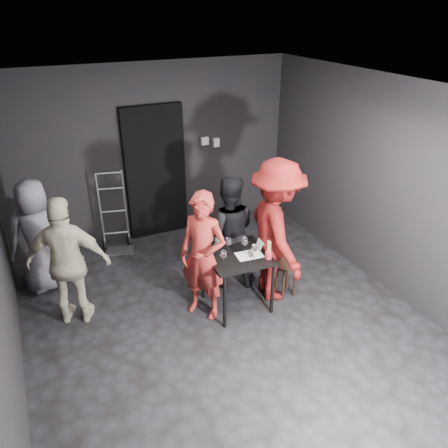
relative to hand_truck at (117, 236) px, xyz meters
name	(u,v)px	position (x,y,z in m)	size (l,w,h in m)	color
floor	(222,317)	(0.76, -2.18, -0.23)	(4.50, 5.00, 0.02)	black
ceiling	(222,90)	(0.76, -2.18, 2.47)	(4.50, 5.00, 0.02)	silver
wall_back	(153,153)	(0.76, 0.32, 1.12)	(4.50, 0.04, 2.70)	black
wall_front	(393,379)	(0.76, -4.68, 1.12)	(4.50, 0.04, 2.70)	black
wall_right	(381,185)	(3.01, -2.18, 1.12)	(0.04, 5.00, 2.70)	black
doorway	(156,173)	(0.76, 0.26, 0.82)	(0.95, 0.10, 2.10)	black
wallbox_upper	(205,141)	(1.61, 0.27, 1.22)	(0.12, 0.06, 0.12)	#B7B7B2
wallbox_lower	(216,142)	(1.81, 0.27, 1.17)	(0.10, 0.06, 0.14)	#B7B7B2
hand_truck	(117,236)	(0.00, 0.00, 0.00)	(0.42, 0.35, 1.26)	#B2B2B7
tasting_table	(237,261)	(1.03, -2.04, 0.42)	(0.72, 0.72, 0.75)	black
stool	(286,270)	(1.70, -2.11, 0.14)	(0.31, 0.31, 0.47)	black
server_red	(203,253)	(0.60, -2.00, 0.63)	(0.62, 0.41, 1.71)	#A52825
woman_black	(228,231)	(1.16, -1.53, 0.56)	(0.77, 0.42, 1.58)	black
man_maroon	(277,216)	(1.57, -2.03, 0.91)	(1.47, 0.68, 2.27)	maroon
bystander_cream	(68,259)	(-0.83, -1.46, 0.63)	(1.00, 0.48, 1.71)	beige
bystander_grey	(39,235)	(-1.08, -0.58, 0.56)	(0.76, 0.42, 1.56)	slate
tasting_mat	(249,255)	(1.14, -2.12, 0.53)	(0.31, 0.21, 0.00)	white
wine_glass_a	(223,257)	(0.78, -2.18, 0.62)	(0.07, 0.07, 0.19)	white
wine_glass_b	(218,245)	(0.83, -1.92, 0.63)	(0.08, 0.08, 0.22)	white
wine_glass_c	(228,244)	(0.95, -1.95, 0.63)	(0.08, 0.08, 0.20)	white
wine_glass_d	(250,256)	(1.07, -2.28, 0.61)	(0.07, 0.07, 0.18)	white
wine_glass_e	(254,251)	(1.16, -2.20, 0.62)	(0.07, 0.07, 0.20)	white
wine_glass_f	(245,244)	(1.13, -2.04, 0.63)	(0.08, 0.08, 0.22)	white
wine_bottle	(212,249)	(0.72, -1.99, 0.64)	(0.07, 0.07, 0.30)	black
breadstick_cup	(269,250)	(1.31, -2.28, 0.64)	(0.08, 0.08, 0.25)	#AE222D
reserved_card	(260,244)	(1.34, -2.03, 0.58)	(0.08, 0.13, 0.10)	white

